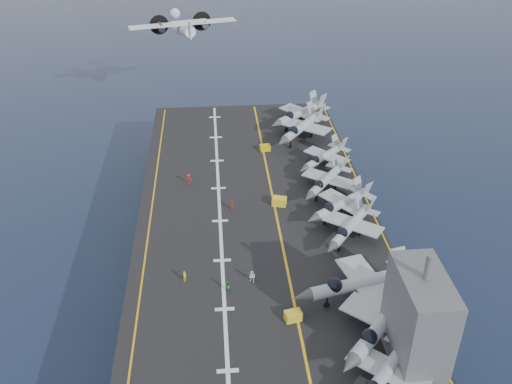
{
  "coord_description": "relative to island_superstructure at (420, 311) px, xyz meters",
  "views": [
    {
      "loc": [
        -6.46,
        -74.25,
        61.04
      ],
      "look_at": [
        0.0,
        4.0,
        13.0
      ],
      "focal_mm": 40.0,
      "sensor_mm": 36.0,
      "label": 1
    }
  ],
  "objects": [
    {
      "name": "fighter_jet_7",
      "position": [
        -3.86,
        57.83,
        -4.69
      ],
      "size": [
        18.37,
        19.43,
        5.62
      ],
      "primitive_type": null,
      "color": "#959CA4",
      "rests_on": "flight_deck"
    },
    {
      "name": "hull",
      "position": [
        -15.0,
        30.0,
        -12.9
      ],
      "size": [
        36.0,
        90.0,
        10.0
      ],
      "primitive_type": "cube",
      "color": "#56595E",
      "rests_on": "ground"
    },
    {
      "name": "crew_2",
      "position": [
        -20.5,
        13.37,
        -6.66
      ],
      "size": [
        0.82,
        1.1,
        1.69
      ],
      "primitive_type": "imported",
      "color": "#248C2D",
      "rests_on": "flight_deck"
    },
    {
      "name": "crew_4",
      "position": [
        -18.95,
        33.02,
        -6.58
      ],
      "size": [
        0.98,
        1.25,
        1.84
      ],
      "primitive_type": "imported",
      "color": "red",
      "rests_on": "flight_deck"
    },
    {
      "name": "crew_7",
      "position": [
        -17.08,
        15.03,
        -6.6
      ],
      "size": [
        1.29,
        1.26,
        1.8
      ],
      "primitive_type": "imported",
      "color": "white",
      "rests_on": "flight_deck"
    },
    {
      "name": "deck_edge_port",
      "position": [
        -32.0,
        30.0,
        -7.48
      ],
      "size": [
        0.25,
        90.0,
        0.02
      ],
      "primitive_type": "cube",
      "color": "gold",
      "rests_on": "flight_deck"
    },
    {
      "name": "ground",
      "position": [
        -15.0,
        30.0,
        -17.9
      ],
      "size": [
        500.0,
        500.0,
        0.0
      ],
      "primitive_type": "plane",
      "color": "#142135",
      "rests_on": "ground"
    },
    {
      "name": "foul_line",
      "position": [
        -12.0,
        30.0,
        -7.48
      ],
      "size": [
        0.35,
        90.0,
        0.02
      ],
      "primitive_type": "cube",
      "color": "gold",
      "rests_on": "flight_deck"
    },
    {
      "name": "fighter_jet_3",
      "position": [
        -1.69,
        23.89,
        -5.15
      ],
      "size": [
        15.42,
        16.27,
        4.71
      ],
      "primitive_type": null,
      "color": "#9AA2AB",
      "rests_on": "flight_deck"
    },
    {
      "name": "fighter_jet_4",
      "position": [
        -1.77,
        29.98,
        -5.17
      ],
      "size": [
        16.09,
        15.12,
        4.65
      ],
      "primitive_type": null,
      "color": "#949AA4",
      "rests_on": "flight_deck"
    },
    {
      "name": "fighter_jet_6",
      "position": [
        -1.51,
        46.11,
        -5.28
      ],
      "size": [
        15.12,
        15.03,
        4.44
      ],
      "primitive_type": null,
      "color": "gray",
      "rests_on": "flight_deck"
    },
    {
      "name": "fighter_jet_2",
      "position": [
        -3.52,
        10.51,
        -4.64
      ],
      "size": [
        18.66,
        14.65,
        5.73
      ],
      "primitive_type": null,
      "color": "#8D969C",
      "rests_on": "flight_deck"
    },
    {
      "name": "fighter_jet_8",
      "position": [
        -3.17,
        64.71,
        -4.76
      ],
      "size": [
        18.77,
        18.29,
        5.47
      ],
      "primitive_type": null,
      "color": "#99A2A9",
      "rests_on": "flight_deck"
    },
    {
      "name": "flight_deck",
      "position": [
        -15.0,
        30.0,
        -7.7
      ],
      "size": [
        38.0,
        92.0,
        0.4
      ],
      "primitive_type": "cube",
      "color": "black",
      "rests_on": "hull"
    },
    {
      "name": "crew_1",
      "position": [
        -26.14,
        15.94,
        -6.69
      ],
      "size": [
        1.04,
        1.17,
        1.63
      ],
      "primitive_type": "imported",
      "color": "yellow",
      "rests_on": "flight_deck"
    },
    {
      "name": "fighter_jet_0",
      "position": [
        -4.22,
        -3.63,
        -5.14
      ],
      "size": [
        15.86,
        16.19,
        4.73
      ],
      "primitive_type": null,
      "color": "#949EA5",
      "rests_on": "flight_deck"
    },
    {
      "name": "landing_centerline",
      "position": [
        -21.0,
        30.0,
        -7.48
      ],
      "size": [
        0.5,
        90.0,
        0.02
      ],
      "primitive_type": "cube",
      "color": "silver",
      "rests_on": "flight_deck"
    },
    {
      "name": "fighter_jet_1",
      "position": [
        -2.57,
        3.33,
        -4.66
      ],
      "size": [
        19.06,
        19.45,
        5.68
      ],
      "primitive_type": null,
      "color": "#A1ACB3",
      "rests_on": "flight_deck"
    },
    {
      "name": "transport_plane",
      "position": [
        -27.49,
        91.25,
        5.69
      ],
      "size": [
        28.58,
        22.66,
        5.97
      ],
      "primitive_type": null,
      "color": "#BABCBE"
    },
    {
      "name": "fighter_jet_5",
      "position": [
        -2.72,
        37.65,
        -5.17
      ],
      "size": [
        15.19,
        16.08,
        4.65
      ],
      "primitive_type": null,
      "color": "#9AA1A9",
      "rests_on": "flight_deck"
    },
    {
      "name": "deck_edge_stbd",
      "position": [
        3.5,
        30.0,
        -7.48
      ],
      "size": [
        0.25,
        90.0,
        0.02
      ],
      "primitive_type": "cube",
      "color": "gold",
      "rests_on": "flight_deck"
    },
    {
      "name": "crew_3",
      "position": [
        -26.11,
        41.86,
        -6.53
      ],
      "size": [
        1.4,
        1.3,
        1.95
      ],
      "primitive_type": "imported",
      "color": "#B21919",
      "rests_on": "flight_deck"
    },
    {
      "name": "island_superstructure",
      "position": [
        0.0,
        0.0,
        0.0
      ],
      "size": [
        5.0,
        10.0,
        15.0
      ],
      "primitive_type": null,
      "color": "#56595E",
      "rests_on": "flight_deck"
    },
    {
      "name": "tow_cart_b",
      "position": [
        -11.17,
        33.9,
        -6.82
      ],
      "size": [
        2.61,
        2.07,
        1.37
      ],
      "primitive_type": null,
      "color": "yellow",
      "rests_on": "flight_deck"
    },
    {
      "name": "tow_cart_c",
      "position": [
        -11.63,
        53.46,
        -6.92
      ],
      "size": [
        2.13,
        1.58,
        1.17
      ],
      "primitive_type": null,
      "color": "#C6B50A",
      "rests_on": "flight_deck"
    },
    {
      "name": "tow_cart_a",
      "position": [
        -12.56,
        7.47,
        -6.88
      ],
      "size": [
        2.33,
        1.78,
        1.24
      ],
      "primitive_type": null,
      "color": "gold",
      "rests_on": "flight_deck"
    }
  ]
}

